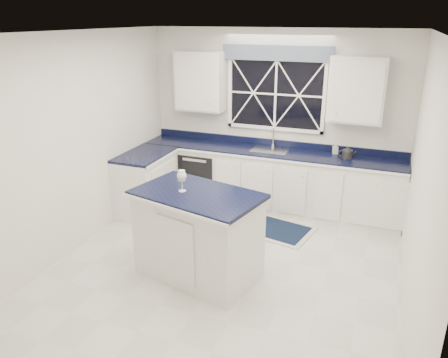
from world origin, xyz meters
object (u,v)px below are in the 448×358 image
at_px(wine_glass, 182,177).
at_px(faucet, 273,137).
at_px(island, 198,234).
at_px(kettle, 347,153).
at_px(dishwasher, 203,175).
at_px(soap_bottle, 335,148).

bearing_deg(wine_glass, faucet, 80.03).
relative_size(faucet, wine_glass, 1.24).
bearing_deg(island, wine_glass, -160.67).
height_order(kettle, wine_glass, wine_glass).
height_order(dishwasher, kettle, kettle).
xyz_separation_m(dishwasher, faucet, (1.10, 0.19, 0.69)).
xyz_separation_m(island, wine_glass, (-0.17, -0.02, 0.68)).
bearing_deg(soap_bottle, kettle, -41.10).
distance_m(faucet, wine_glass, 2.38).
xyz_separation_m(kettle, wine_glass, (-1.55, -2.17, 0.18)).
distance_m(kettle, wine_glass, 2.68).
distance_m(faucet, soap_bottle, 0.96).
distance_m(island, wine_glass, 0.70).
bearing_deg(kettle, wine_glass, -134.57).
bearing_deg(island, kettle, 70.77).
height_order(faucet, soap_bottle, faucet).
bearing_deg(faucet, dishwasher, -169.98).
distance_m(island, soap_bottle, 2.66).
distance_m(wine_glass, soap_bottle, 2.71).
relative_size(dishwasher, wine_glass, 3.35).
relative_size(island, wine_glass, 6.30).
height_order(dishwasher, island, island).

